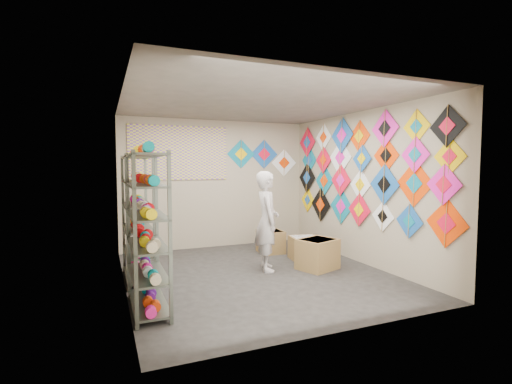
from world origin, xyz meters
name	(u,v)px	position (x,y,z in m)	size (l,w,h in m)	color
ground	(257,274)	(0.00, 0.00, 0.00)	(4.50, 4.50, 0.00)	#262422
room_walls	(257,172)	(0.00, 0.00, 1.64)	(4.50, 4.50, 4.50)	tan
shelf_rack_front	(147,232)	(-1.78, -0.85, 0.95)	(0.40, 1.10, 1.90)	#4C5147
shelf_rack_back	(138,218)	(-1.78, 0.45, 0.95)	(0.40, 1.10, 1.90)	#4C5147
string_spools	(142,217)	(-1.78, -0.20, 1.05)	(0.12, 2.36, 0.12)	#FF1B92
kite_wall_display	(357,172)	(1.98, 0.08, 1.62)	(0.06, 4.32, 2.09)	#FF3B00
back_wall_kites	(263,157)	(1.07, 2.24, 1.93)	(1.68, 0.02, 0.82)	#0A7694
poster	(179,153)	(-0.80, 2.23, 2.00)	(2.00, 0.01, 1.10)	#7A4BA3
shopkeeper	(267,221)	(0.24, 0.17, 0.82)	(0.53, 0.68, 1.65)	silver
carton_a	(318,254)	(1.05, -0.11, 0.25)	(0.61, 0.51, 0.51)	olive
carton_b	(304,248)	(1.18, 0.56, 0.21)	(0.52, 0.42, 0.42)	olive
carton_c	(271,242)	(0.82, 1.28, 0.22)	(0.46, 0.51, 0.44)	olive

